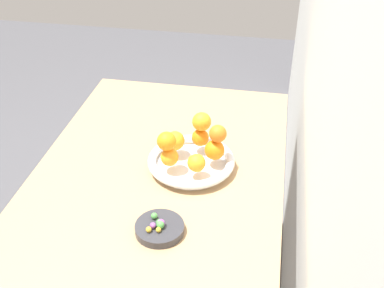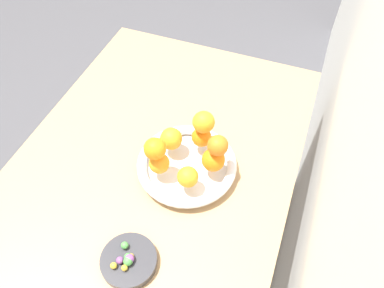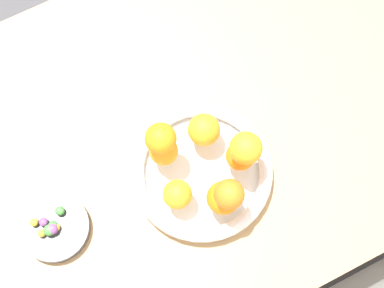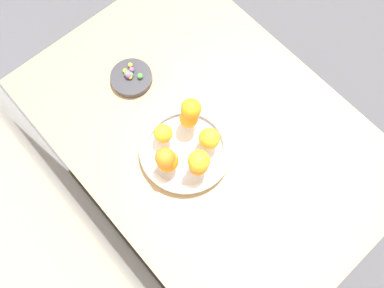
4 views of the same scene
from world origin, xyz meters
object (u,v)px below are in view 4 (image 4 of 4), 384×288
object	(u,v)px
orange_3	(198,165)
orange_6	(165,157)
orange_4	(209,138)
candy_ball_4	(127,74)
candy_ball_5	(125,71)
orange_2	(168,161)
dining_table	(206,138)
candy_ball_2	(131,75)
candy_ball_3	(140,76)
orange_0	(189,119)
candy_ball_6	(132,70)
orange_7	(191,109)
candy_ball_1	(129,75)
orange_1	(163,134)
candy_ball_7	(130,65)
orange_5	(199,161)
fruit_bowl	(186,149)
candy_ball_0	(130,77)
candy_dish	(131,78)

from	to	relation	value
orange_3	orange_6	xyz separation A→B (m)	(0.06, 0.06, 0.06)
orange_4	candy_ball_4	world-z (taller)	orange_4
orange_4	orange_6	distance (m)	0.15
candy_ball_5	orange_2	bearing A→B (deg)	163.05
dining_table	candy_ball_2	size ratio (longest dim) A/B	60.81
orange_3	candy_ball_3	size ratio (longest dim) A/B	3.10
orange_0	candy_ball_6	size ratio (longest dim) A/B	3.26
orange_2	candy_ball_4	world-z (taller)	orange_2
dining_table	orange_3	bearing A→B (deg)	127.03
orange_7	candy_ball_5	world-z (taller)	orange_7
candy_ball_1	candy_ball_6	xyz separation A→B (m)	(0.01, -0.02, -0.00)
orange_6	candy_ball_5	distance (m)	0.35
orange_1	orange_4	distance (m)	0.13
orange_1	orange_7	bearing A→B (deg)	-98.91
candy_ball_5	orange_7	bearing A→B (deg)	-172.03
candy_ball_1	candy_ball_7	bearing A→B (deg)	-46.13
orange_1	orange_5	size ratio (longest dim) A/B	0.92
fruit_bowl	orange_0	xyz separation A→B (m)	(0.05, -0.06, 0.05)
dining_table	candy_ball_0	size ratio (longest dim) A/B	76.00
orange_1	orange_4	xyz separation A→B (m)	(-0.10, -0.08, 0.00)
orange_6	candy_ball_5	xyz separation A→B (m)	(0.32, -0.10, -0.10)
orange_0	candy_ball_7	xyz separation A→B (m)	(0.27, 0.00, -0.04)
candy_ball_0	candy_ball_5	xyz separation A→B (m)	(0.03, -0.00, -0.00)
dining_table	fruit_bowl	xyz separation A→B (m)	(-0.01, 0.10, 0.11)
orange_0	candy_ball_4	bearing A→B (deg)	7.08
fruit_bowl	candy_ball_4	bearing A→B (deg)	-4.86
candy_ball_2	candy_ball_7	xyz separation A→B (m)	(0.03, -0.02, -0.00)
candy_ball_4	candy_ball_5	xyz separation A→B (m)	(0.02, -0.00, -0.00)
fruit_bowl	candy_ball_5	distance (m)	0.31
orange_0	candy_ball_0	bearing A→B (deg)	7.51
orange_2	candy_ball_1	size ratio (longest dim) A/B	2.86
orange_5	orange_6	bearing A→B (deg)	42.77
orange_3	candy_ball_2	world-z (taller)	orange_3
candy_dish	orange_1	size ratio (longest dim) A/B	2.40
candy_ball_3	candy_ball_1	bearing A→B (deg)	44.72
orange_3	candy_ball_7	size ratio (longest dim) A/B	3.59
orange_6	candy_ball_3	size ratio (longest dim) A/B	3.03
orange_0	orange_4	world-z (taller)	orange_4
orange_3	candy_ball_4	xyz separation A→B (m)	(0.37, -0.04, -0.03)
orange_5	candy_ball_5	bearing A→B (deg)	-6.74
fruit_bowl	orange_7	distance (m)	0.13
fruit_bowl	orange_4	distance (m)	0.08
candy_ball_6	candy_ball_7	xyz separation A→B (m)	(0.02, -0.01, -0.00)
orange_1	candy_ball_7	size ratio (longest dim) A/B	3.57
orange_7	candy_ball_6	distance (m)	0.27
candy_ball_0	candy_ball_5	bearing A→B (deg)	-3.64
candy_ball_7	candy_ball_6	bearing A→B (deg)	154.64
candy_ball_3	orange_0	bearing A→B (deg)	-178.29
candy_ball_1	candy_ball_7	xyz separation A→B (m)	(0.03, -0.03, -0.00)
orange_0	candy_ball_6	distance (m)	0.25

